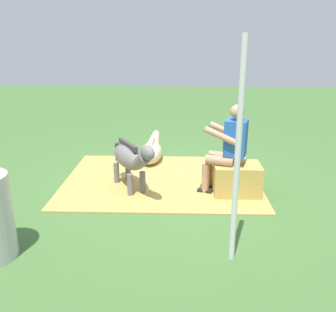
{
  "coord_description": "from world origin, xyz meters",
  "views": [
    {
      "loc": [
        -0.12,
        5.44,
        2.25
      ],
      "look_at": [
        0.05,
        0.28,
        0.55
      ],
      "focal_mm": 38.79,
      "sensor_mm": 36.0,
      "label": 1
    }
  ],
  "objects": [
    {
      "name": "hay_bale",
      "position": [
        -0.97,
        0.42,
        0.24
      ],
      "size": [
        0.68,
        0.49,
        0.47
      ],
      "primitive_type": "cube",
      "color": "tan",
      "rests_on": "ground"
    },
    {
      "name": "tent_pole_left",
      "position": [
        -0.68,
        2.08,
        1.14
      ],
      "size": [
        0.06,
        0.06,
        2.28
      ],
      "primitive_type": "cylinder",
      "color": "silver",
      "rests_on": "ground"
    },
    {
      "name": "soda_bottle",
      "position": [
        -1.42,
        -0.04,
        0.12
      ],
      "size": [
        0.07,
        0.07,
        0.25
      ],
      "color": "brown",
      "rests_on": "ground"
    },
    {
      "name": "pony_standing",
      "position": [
        0.61,
        0.32,
        0.52
      ],
      "size": [
        0.84,
        1.21,
        0.88
      ],
      "color": "slate",
      "rests_on": "ground"
    },
    {
      "name": "person_seated",
      "position": [
        -0.81,
        0.38,
        0.75
      ],
      "size": [
        0.72,
        0.54,
        1.35
      ],
      "color": "tan",
      "rests_on": "ground"
    },
    {
      "name": "hay_patch",
      "position": [
        0.16,
        -0.09,
        0.01
      ],
      "size": [
        3.13,
        2.39,
        0.02
      ],
      "primitive_type": "cube",
      "color": "tan",
      "rests_on": "ground"
    },
    {
      "name": "pony_lying",
      "position": [
        0.4,
        -1.12,
        0.19
      ],
      "size": [
        0.45,
        1.34,
        0.42
      ],
      "color": "beige",
      "rests_on": "ground"
    },
    {
      "name": "ground_plane",
      "position": [
        0.0,
        0.0,
        0.0
      ],
      "size": [
        24.0,
        24.0,
        0.0
      ],
      "primitive_type": "plane",
      "color": "#426B33"
    }
  ]
}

